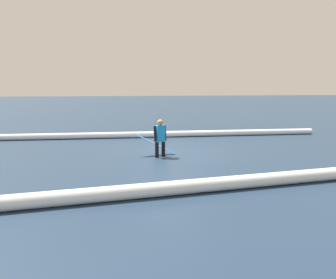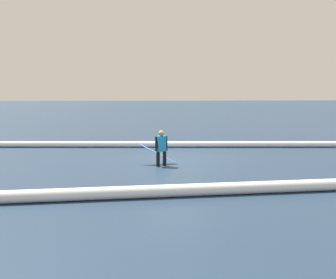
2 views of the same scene
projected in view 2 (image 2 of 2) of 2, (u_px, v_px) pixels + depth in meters
ground_plane at (173, 161)px, 15.22m from camera, size 199.30×199.30×0.00m
surfer at (161, 146)px, 14.12m from camera, size 0.49×0.37×1.41m
surfboard at (157, 153)px, 14.56m from camera, size 1.73×0.32×0.94m
wave_crest_foreground at (131, 144)px, 18.98m from camera, size 21.54×1.86×0.32m
wave_crest_midground at (172, 191)px, 10.05m from camera, size 25.19×2.03×0.35m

